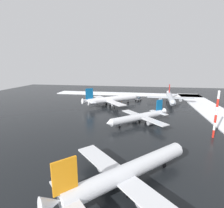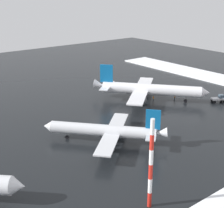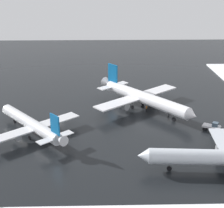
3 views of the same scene
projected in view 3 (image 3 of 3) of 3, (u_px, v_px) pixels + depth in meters
ground_plane at (59, 116)px, 100.65m from camera, size 240.00×240.00×0.00m
airplane_distant_tail at (143, 98)px, 104.65m from camera, size 29.05×31.81×11.42m
airplane_parked_starboard at (31, 124)px, 88.37m from camera, size 23.32×25.11×9.12m
airplane_foreground_jet at (224, 158)px, 71.54m from camera, size 35.47×29.43×10.53m
pushback_tug at (212, 126)px, 91.24m from camera, size 5.08×4.25×2.50m
ground_crew_by_nose_gear at (147, 108)px, 104.28m from camera, size 0.36×0.36×1.71m
ground_crew_near_tug at (169, 113)px, 100.81m from camera, size 0.36×0.36×1.71m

